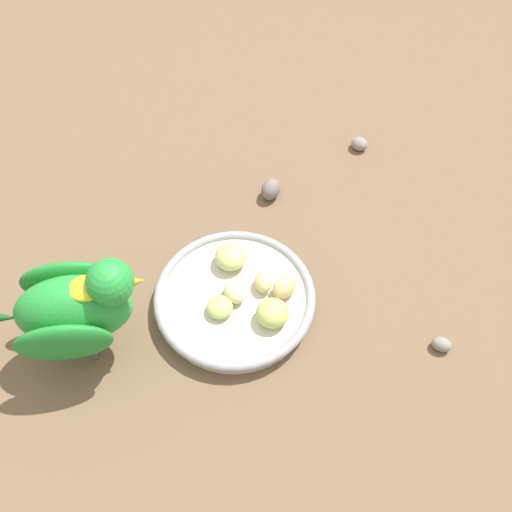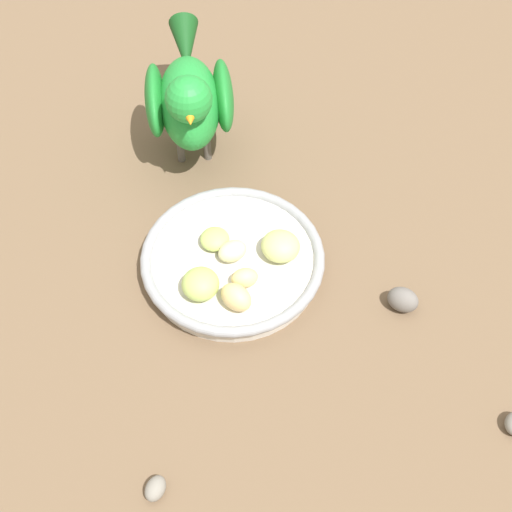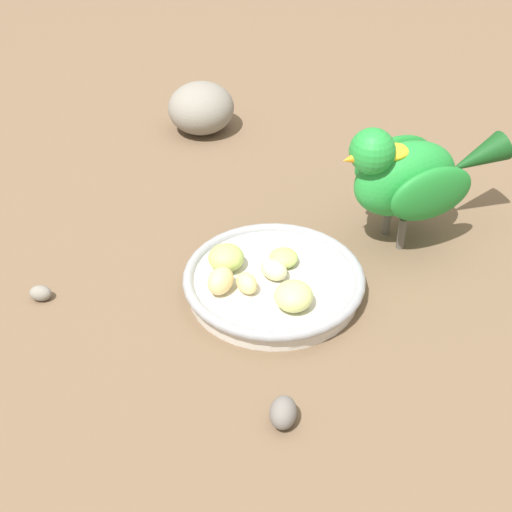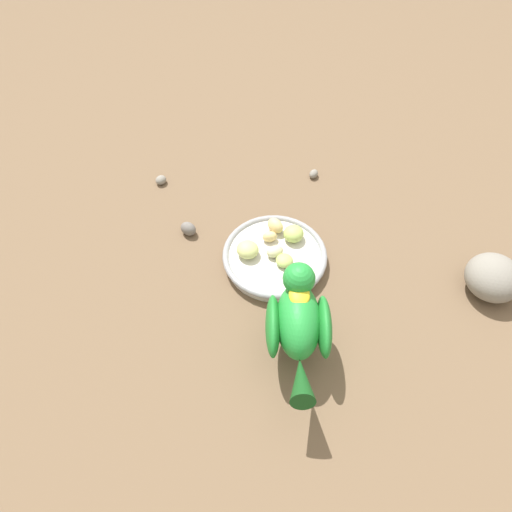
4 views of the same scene
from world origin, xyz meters
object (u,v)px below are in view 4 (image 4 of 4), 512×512
Objects in this scene: apple_piece_0 at (284,260)px; pebble_0 at (314,174)px; apple_piece_1 at (272,253)px; apple_piece_4 at (294,234)px; rock_large at (493,278)px; apple_piece_2 at (248,250)px; pebble_1 at (161,180)px; parrot at (298,321)px; pebble_2 at (188,229)px; apple_piece_5 at (275,226)px; apple_piece_3 at (270,237)px; feeding_bowl at (272,257)px.

pebble_0 is at bearing -90.27° from apple_piece_0.
apple_piece_1 is 0.82× the size of apple_piece_4.
apple_piece_0 is at bearing 88.21° from apple_piece_4.
apple_piece_1 is 0.37m from rock_large.
pebble_0 is (-0.07, -0.25, -0.02)m from apple_piece_2.
pebble_1 is (0.30, -0.14, -0.02)m from apple_piece_0.
pebble_0 is (0.05, -0.39, -0.08)m from parrot.
parrot is at bearing 104.39° from apple_piece_4.
pebble_2 is (0.54, 0.02, -0.02)m from rock_large.
parrot reaches higher than apple_piece_0.
parrot reaches higher than rock_large.
apple_piece_1 is 0.24m from pebble_0.
apple_piece_5 is 0.16m from pebble_2.
parrot is at bearing 144.44° from pebble_2.
apple_piece_1 is at bearing 83.80° from pebble_0.
parrot is 0.36m from rock_large.
apple_piece_1 is 0.04m from apple_piece_2.
apple_piece_1 is 1.13× the size of apple_piece_3.
apple_piece_4 is (-0.00, -0.06, 0.00)m from apple_piece_0.
apple_piece_3 is 0.38m from rock_large.
parrot is (-0.05, 0.14, 0.06)m from apple_piece_0.
feeding_bowl reaches higher than pebble_1.
parrot is 6.72× the size of pebble_2.
rock_large is at bearing 150.74° from pebble_0.
apple_piece_0 reaches higher than pebble_2.
apple_piece_5 reaches higher than apple_piece_0.
rock_large reaches higher than apple_piece_0.
apple_piece_4 reaches higher than apple_piece_3.
apple_piece_3 is at bearing -176.11° from pebble_2.
parrot is (-0.08, 0.15, 0.05)m from apple_piece_1.
apple_piece_2 reaches higher than pebble_1.
rock_large is (-0.34, -0.06, 0.01)m from apple_piece_0.
apple_piece_3 is 0.29× the size of rock_large.
apple_piece_5 is 0.27m from pebble_1.
apple_piece_3 is 0.21m from pebble_0.
apple_piece_1 is at bearing 171.82° from pebble_2.
pebble_1 is 0.74× the size of pebble_2.
apple_piece_0 is 0.96× the size of pebble_2.
apple_piece_3 reaches higher than pebble_1.
parrot is 0.46m from pebble_1.
apple_piece_4 is 0.18× the size of parrot.
rock_large is 4.13× the size of pebble_0.
apple_piece_5 reaches higher than apple_piece_1.
apple_piece_4 is 1.65× the size of pebble_0.
apple_piece_3 is 0.81× the size of apple_piece_5.
apple_piece_2 is at bearing 55.07° from apple_piece_3.
apple_piece_0 is 0.91× the size of apple_piece_5.
apple_piece_5 is at bearing -1.81° from rock_large.
apple_piece_2 is at bearing 24.51° from parrot.
apple_piece_1 is (-0.00, 0.00, 0.02)m from feeding_bowl.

